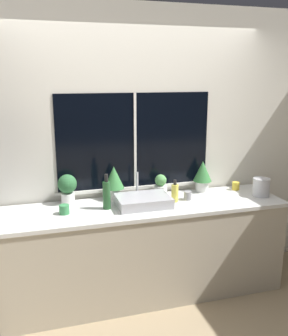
# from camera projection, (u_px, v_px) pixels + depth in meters

# --- Properties ---
(ground_plane) EXTENTS (14.00, 14.00, 0.00)m
(ground_plane) POSITION_uv_depth(u_px,v_px,m) (155.00, 311.00, 3.34)
(ground_plane) COLOR #937F60
(wall_back) EXTENTS (8.00, 0.09, 2.70)m
(wall_back) POSITION_uv_depth(u_px,v_px,m) (134.00, 149.00, 3.67)
(wall_back) COLOR silver
(wall_back) RESTS_ON ground_plane
(wall_right) EXTENTS (0.06, 7.00, 2.70)m
(wall_right) POSITION_uv_depth(u_px,v_px,m) (283.00, 129.00, 5.03)
(wall_right) COLOR silver
(wall_right) RESTS_ON ground_plane
(counter) EXTENTS (2.62, 0.66, 0.90)m
(counter) POSITION_uv_depth(u_px,v_px,m) (145.00, 250.00, 3.53)
(counter) COLOR #B2A893
(counter) RESTS_ON ground_plane
(sink) EXTENTS (0.48, 0.40, 0.26)m
(sink) POSITION_uv_depth(u_px,v_px,m) (143.00, 201.00, 3.39)
(sink) COLOR #ADADB2
(sink) RESTS_ON counter
(potted_plant_far_left) EXTENTS (0.18, 0.18, 0.27)m
(potted_plant_far_left) POSITION_uv_depth(u_px,v_px,m) (67.00, 187.00, 3.43)
(potted_plant_far_left) COLOR white
(potted_plant_far_left) RESTS_ON counter
(potted_plant_center_left) EXTENTS (0.19, 0.19, 0.32)m
(potted_plant_center_left) POSITION_uv_depth(u_px,v_px,m) (114.00, 180.00, 3.54)
(potted_plant_center_left) COLOR white
(potted_plant_center_left) RESTS_ON counter
(potted_plant_center_right) EXTENTS (0.13, 0.13, 0.21)m
(potted_plant_center_right) POSITION_uv_depth(u_px,v_px,m) (161.00, 185.00, 3.69)
(potted_plant_center_right) COLOR white
(potted_plant_center_right) RESTS_ON counter
(potted_plant_far_right) EXTENTS (0.19, 0.19, 0.31)m
(potted_plant_far_right) POSITION_uv_depth(u_px,v_px,m) (203.00, 174.00, 3.79)
(potted_plant_far_right) COLOR white
(potted_plant_far_right) RESTS_ON counter
(soap_bottle) EXTENTS (0.07, 0.07, 0.21)m
(soap_bottle) POSITION_uv_depth(u_px,v_px,m) (175.00, 193.00, 3.49)
(soap_bottle) COLOR #DBD14C
(soap_bottle) RESTS_ON counter
(bottle_tall) EXTENTS (0.07, 0.07, 0.32)m
(bottle_tall) POSITION_uv_depth(u_px,v_px,m) (107.00, 194.00, 3.29)
(bottle_tall) COLOR #235128
(bottle_tall) RESTS_ON counter
(mug_grey) EXTENTS (0.07, 0.07, 0.08)m
(mug_grey) POSITION_uv_depth(u_px,v_px,m) (188.00, 196.00, 3.56)
(mug_grey) COLOR gray
(mug_grey) RESTS_ON counter
(mug_yellow) EXTENTS (0.07, 0.07, 0.08)m
(mug_yellow) POSITION_uv_depth(u_px,v_px,m) (236.00, 186.00, 3.87)
(mug_yellow) COLOR gold
(mug_yellow) RESTS_ON counter
(mug_green) EXTENTS (0.09, 0.09, 0.08)m
(mug_green) POSITION_uv_depth(u_px,v_px,m) (64.00, 209.00, 3.19)
(mug_green) COLOR #38844C
(mug_green) RESTS_ON counter
(kettle) EXTENTS (0.16, 0.16, 0.20)m
(kettle) POSITION_uv_depth(u_px,v_px,m) (261.00, 186.00, 3.66)
(kettle) COLOR #B2B2B7
(kettle) RESTS_ON counter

